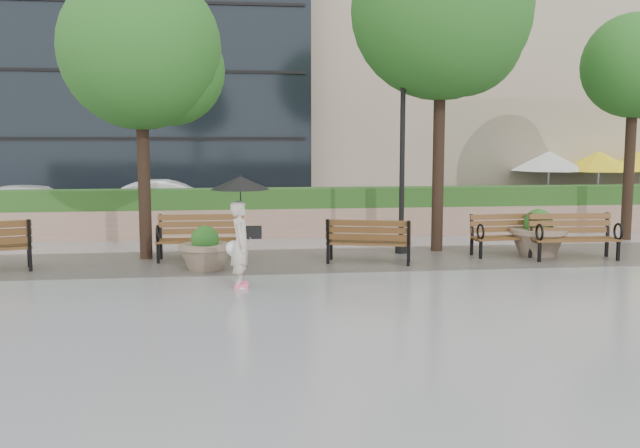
{
  "coord_description": "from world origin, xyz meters",
  "views": [
    {
      "loc": [
        -2.36,
        -12.78,
        2.78
      ],
      "look_at": [
        -0.66,
        0.78,
        1.1
      ],
      "focal_mm": 40.0,
      "sensor_mm": 36.0,
      "label": 1
    }
  ],
  "objects": [
    {
      "name": "patio_umb_white",
      "position": [
        7.76,
        8.99,
        1.99
      ],
      "size": [
        2.5,
        2.5,
        2.3
      ],
      "color": "black",
      "rests_on": "ground"
    },
    {
      "name": "car_right",
      "position": [
        -4.26,
        9.95,
        0.71
      ],
      "size": [
        4.35,
        1.67,
        1.41
      ],
      "primitive_type": "imported",
      "rotation": [
        0.0,
        0.0,
        1.61
      ],
      "color": "silver",
      "rests_on": "ground"
    },
    {
      "name": "pedestrian",
      "position": [
        -2.19,
        0.3,
        1.25
      ],
      "size": [
        1.12,
        1.12,
        2.05
      ],
      "rotation": [
        0.0,
        0.0,
        1.49
      ],
      "color": "beige",
      "rests_on": "ground"
    },
    {
      "name": "planter_left",
      "position": [
        -2.92,
        2.11,
        0.37
      ],
      "size": [
        1.12,
        1.12,
        0.94
      ],
      "color": "#7F6B56",
      "rests_on": "ground"
    },
    {
      "name": "bench_2",
      "position": [
        0.63,
        2.46,
        0.29
      ],
      "size": [
        1.96,
        1.21,
        0.99
      ],
      "rotation": [
        0.0,
        0.0,
        2.86
      ],
      "color": "brown",
      "rests_on": "ground"
    },
    {
      "name": "cafe_wall",
      "position": [
        9.5,
        10.0,
        2.0
      ],
      "size": [
        10.0,
        0.6,
        4.0
      ],
      "primitive_type": "cube",
      "color": "tan",
      "rests_on": "ground"
    },
    {
      "name": "lamppost",
      "position": [
        1.66,
        3.69,
        1.86
      ],
      "size": [
        0.28,
        0.28,
        4.22
      ],
      "color": "black",
      "rests_on": "ground"
    },
    {
      "name": "bench_1",
      "position": [
        -3.06,
        3.22,
        0.31
      ],
      "size": [
        1.94,
        0.82,
        1.03
      ],
      "rotation": [
        0.0,
        0.0,
        -0.03
      ],
      "color": "brown",
      "rests_on": "ground"
    },
    {
      "name": "cafe_hedge",
      "position": [
        9.0,
        7.8,
        0.45
      ],
      "size": [
        8.0,
        0.5,
        0.9
      ],
      "primitive_type": "cube",
      "color": "#274C19",
      "rests_on": "ground"
    },
    {
      "name": "patio_umb_yellow_a",
      "position": [
        9.23,
        8.58,
        1.99
      ],
      "size": [
        2.5,
        2.5,
        2.3
      ],
      "color": "black",
      "rests_on": "ground"
    },
    {
      "name": "bench_3",
      "position": [
        4.1,
        3.0,
        0.29
      ],
      "size": [
        1.85,
        0.86,
        0.97
      ],
      "rotation": [
        0.0,
        0.0,
        0.08
      ],
      "color": "brown",
      "rests_on": "ground"
    },
    {
      "name": "hedge_wall",
      "position": [
        0.0,
        7.0,
        0.66
      ],
      "size": [
        24.0,
        0.8,
        1.35
      ],
      "color": "tan",
      "rests_on": "ground"
    },
    {
      "name": "tree_0",
      "position": [
        -4.15,
        3.73,
        4.58
      ],
      "size": [
        3.63,
        3.56,
        6.48
      ],
      "color": "black",
      "rests_on": "ground"
    },
    {
      "name": "bench_4",
      "position": [
        5.34,
        2.35,
        0.31
      ],
      "size": [
        1.95,
        0.84,
        1.03
      ],
      "rotation": [
        0.0,
        0.0,
        -0.04
      ],
      "color": "brown",
      "rests_on": "ground"
    },
    {
      "name": "tree_1",
      "position": [
        2.77,
        4.02,
        5.62
      ],
      "size": [
        4.28,
        4.28,
        7.91
      ],
      "color": "black",
      "rests_on": "ground"
    },
    {
      "name": "asphalt_street",
      "position": [
        0.0,
        11.0,
        0.0
      ],
      "size": [
        40.0,
        7.0,
        0.0
      ],
      "primitive_type": "cube",
      "color": "black",
      "rests_on": "ground"
    },
    {
      "name": "car_left",
      "position": [
        -8.2,
        9.67,
        0.65
      ],
      "size": [
        4.58,
        2.01,
        1.31
      ],
      "primitive_type": "imported",
      "rotation": [
        0.0,
        0.0,
        1.53
      ],
      "color": "silver",
      "rests_on": "ground"
    },
    {
      "name": "cobble_strip",
      "position": [
        0.0,
        3.0,
        0.01
      ],
      "size": [
        28.0,
        3.2,
        0.01
      ],
      "primitive_type": "cube",
      "color": "#383330",
      "rests_on": "ground"
    },
    {
      "name": "planter_right",
      "position": [
        4.76,
        2.97,
        0.43
      ],
      "size": [
        1.31,
        1.31,
        1.1
      ],
      "color": "#7F6B56",
      "rests_on": "ground"
    },
    {
      "name": "tree_2",
      "position": [
        8.43,
        5.31,
        4.5
      ],
      "size": [
        2.94,
        2.75,
        6.02
      ],
      "color": "black",
      "rests_on": "ground"
    },
    {
      "name": "ground",
      "position": [
        0.0,
        0.0,
        0.0
      ],
      "size": [
        100.0,
        100.0,
        0.0
      ],
      "primitive_type": "plane",
      "color": "gray",
      "rests_on": "ground"
    }
  ]
}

